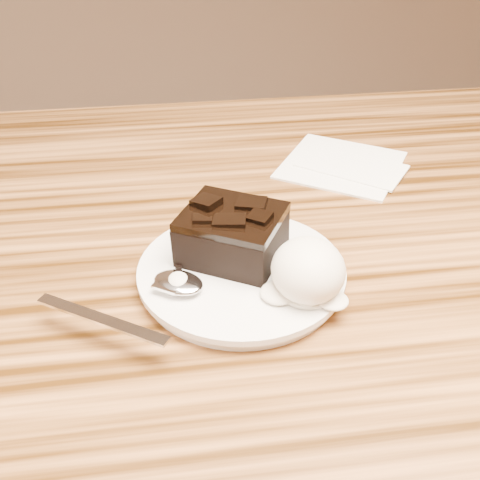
{
  "coord_description": "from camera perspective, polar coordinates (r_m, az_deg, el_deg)",
  "views": [
    {
      "loc": [
        -0.07,
        -0.48,
        1.09
      ],
      "look_at": [
        -0.02,
        -0.05,
        0.79
      ],
      "focal_mm": 42.86,
      "sensor_mm": 36.0,
      "label": 1
    }
  ],
  "objects": [
    {
      "name": "crumb_d",
      "position": [
        0.51,
        2.31,
        -4.54
      ],
      "size": [
        0.01,
        0.01,
        0.0
      ],
      "primitive_type": "cube",
      "rotation": [
        0.0,
        0.0,
        1.47
      ],
      "color": "black",
      "rests_on": "plate"
    },
    {
      "name": "crumb_b",
      "position": [
        0.54,
        -0.65,
        -1.86
      ],
      "size": [
        0.01,
        0.01,
        0.0
      ],
      "primitive_type": "cube",
      "rotation": [
        0.0,
        0.0,
        0.27
      ],
      "color": "black",
      "rests_on": "plate"
    },
    {
      "name": "napkin",
      "position": [
        0.75,
        10.06,
        7.46
      ],
      "size": [
        0.19,
        0.19,
        0.01
      ],
      "primitive_type": "cube",
      "rotation": [
        0.0,
        0.0,
        -0.57
      ],
      "color": "white",
      "rests_on": "dining_table"
    },
    {
      "name": "crumb_c",
      "position": [
        0.53,
        4.06,
        -3.26
      ],
      "size": [
        0.01,
        0.01,
        0.0
      ],
      "primitive_type": "cube",
      "rotation": [
        0.0,
        0.0,
        0.9
      ],
      "color": "black",
      "rests_on": "plate"
    },
    {
      "name": "spoon",
      "position": [
        0.51,
        -6.15,
        -4.38
      ],
      "size": [
        0.17,
        0.13,
        0.01
      ],
      "primitive_type": null,
      "rotation": [
        0.0,
        0.0,
        1.0
      ],
      "color": "silver",
      "rests_on": "plate"
    },
    {
      "name": "dining_table",
      "position": [
        0.87,
        0.61,
        -21.05
      ],
      "size": [
        1.2,
        0.8,
        0.75
      ],
      "primitive_type": null,
      "color": "black",
      "rests_on": "floor"
    },
    {
      "name": "crumb_a",
      "position": [
        0.53,
        -6.14,
        -2.72
      ],
      "size": [
        0.01,
        0.01,
        0.0
      ],
      "primitive_type": "cube",
      "rotation": [
        0.0,
        0.0,
        0.02
      ],
      "color": "black",
      "rests_on": "plate"
    },
    {
      "name": "plate",
      "position": [
        0.54,
        0.14,
        -3.41
      ],
      "size": [
        0.19,
        0.19,
        0.02
      ],
      "primitive_type": "cylinder",
      "color": "silver",
      "rests_on": "dining_table"
    },
    {
      "name": "ice_cream_scoop",
      "position": [
        0.5,
        6.8,
        -2.99
      ],
      "size": [
        0.06,
        0.07,
        0.05
      ],
      "primitive_type": "ellipsoid",
      "color": "white",
      "rests_on": "plate"
    },
    {
      "name": "brownie",
      "position": [
        0.54,
        -0.78,
        0.31
      ],
      "size": [
        0.11,
        0.11,
        0.04
      ],
      "primitive_type": "cube",
      "rotation": [
        0.0,
        0.0,
        -0.51
      ],
      "color": "black",
      "rests_on": "plate"
    },
    {
      "name": "melt_puddle",
      "position": [
        0.51,
        6.63,
        -4.91
      ],
      "size": [
        0.05,
        0.05,
        0.0
      ],
      "primitive_type": "cylinder",
      "color": "white",
      "rests_on": "plate"
    }
  ]
}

